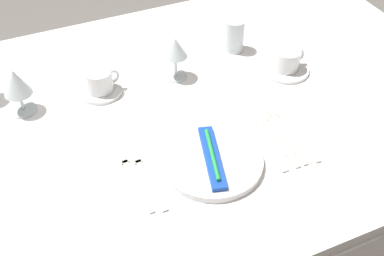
{
  "coord_description": "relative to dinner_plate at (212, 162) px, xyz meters",
  "views": [
    {
      "loc": [
        -0.37,
        -0.99,
        1.64
      ],
      "look_at": [
        0.03,
        -0.11,
        0.76
      ],
      "focal_mm": 47.26,
      "sensor_mm": 36.0,
      "label": 1
    }
  ],
  "objects": [
    {
      "name": "dinner_plate",
      "position": [
        0.0,
        0.0,
        0.0
      ],
      "size": [
        0.25,
        0.25,
        0.02
      ],
      "primitive_type": "cylinder",
      "color": "white",
      "rests_on": "dining_table"
    },
    {
      "name": "dinner_knife",
      "position": [
        0.15,
        0.01,
        -0.01
      ],
      "size": [
        0.02,
        0.23,
        0.0
      ],
      "color": "beige",
      "rests_on": "dining_table"
    },
    {
      "name": "toothbrush_package",
      "position": [
        0.0,
        0.0,
        0.02
      ],
      "size": [
        0.09,
        0.21,
        0.02
      ],
      "color": "blue",
      "rests_on": "dinner_plate"
    },
    {
      "name": "wine_glass_centre",
      "position": [
        0.06,
        0.37,
        0.09
      ],
      "size": [
        0.07,
        0.07,
        0.13
      ],
      "color": "silver",
      "rests_on": "dining_table"
    },
    {
      "name": "drink_tumbler",
      "position": [
        0.28,
        0.43,
        0.04
      ],
      "size": [
        0.06,
        0.06,
        0.1
      ],
      "color": "silver",
      "rests_on": "dining_table"
    },
    {
      "name": "fork_outer",
      "position": [
        -0.16,
        0.02,
        -0.01
      ],
      "size": [
        0.02,
        0.21,
        0.0
      ],
      "color": "beige",
      "rests_on": "dining_table"
    },
    {
      "name": "saucer_right",
      "position": [
        -0.17,
        0.38,
        -0.0
      ],
      "size": [
        0.12,
        0.12,
        0.01
      ],
      "primitive_type": "cylinder",
      "color": "white",
      "rests_on": "dining_table"
    },
    {
      "name": "saucer_left",
      "position": [
        0.37,
        0.26,
        -0.0
      ],
      "size": [
        0.14,
        0.14,
        0.01
      ],
      "primitive_type": "cylinder",
      "color": "white",
      "rests_on": "dining_table"
    },
    {
      "name": "coffee_cup_left",
      "position": [
        0.37,
        0.26,
        0.03
      ],
      "size": [
        0.1,
        0.08,
        0.06
      ],
      "color": "white",
      "rests_on": "saucer_left"
    },
    {
      "name": "wine_glass_far",
      "position": [
        -0.39,
        0.39,
        0.08
      ],
      "size": [
        0.08,
        0.08,
        0.14
      ],
      "color": "silver",
      "rests_on": "dining_table"
    },
    {
      "name": "coffee_cup_right",
      "position": [
        -0.17,
        0.38,
        0.03
      ],
      "size": [
        0.1,
        0.08,
        0.06
      ],
      "color": "white",
      "rests_on": "saucer_right"
    },
    {
      "name": "dining_table",
      "position": [
        -0.03,
        0.23,
        -0.09
      ],
      "size": [
        1.8,
        1.11,
        0.74
      ],
      "color": "white",
      "rests_on": "ground"
    },
    {
      "name": "spoon_tea",
      "position": [
        0.25,
        0.04,
        -0.01
      ],
      "size": [
        0.03,
        0.23,
        0.01
      ],
      "color": "beige",
      "rests_on": "dining_table"
    },
    {
      "name": "fork_inner",
      "position": [
        -0.19,
        0.03,
        -0.01
      ],
      "size": [
        0.03,
        0.21,
        0.0
      ],
      "color": "beige",
      "rests_on": "dining_table"
    },
    {
      "name": "spoon_dessert",
      "position": [
        0.21,
        0.04,
        -0.01
      ],
      "size": [
        0.03,
        0.22,
        0.01
      ],
      "color": "beige",
      "rests_on": "dining_table"
    },
    {
      "name": "spoon_soup",
      "position": [
        0.18,
        0.03,
        -0.01
      ],
      "size": [
        0.03,
        0.21,
        0.01
      ],
      "color": "beige",
      "rests_on": "dining_table"
    }
  ]
}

